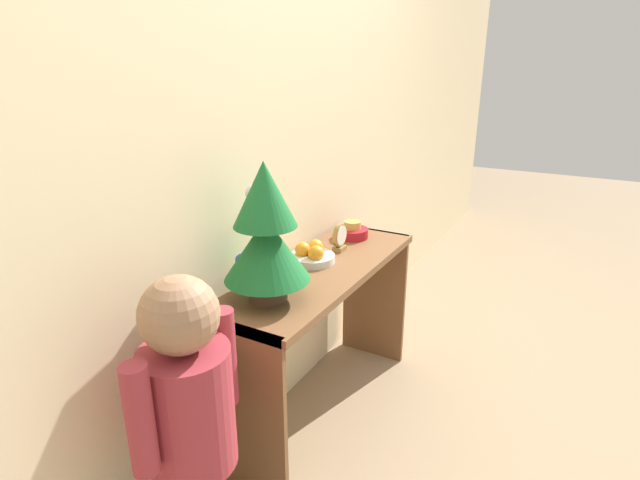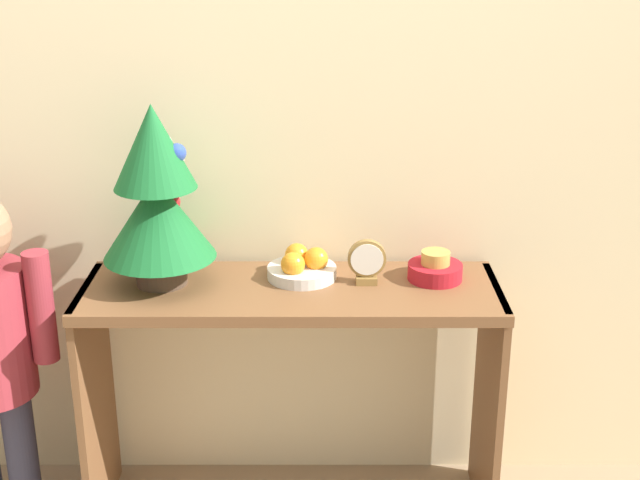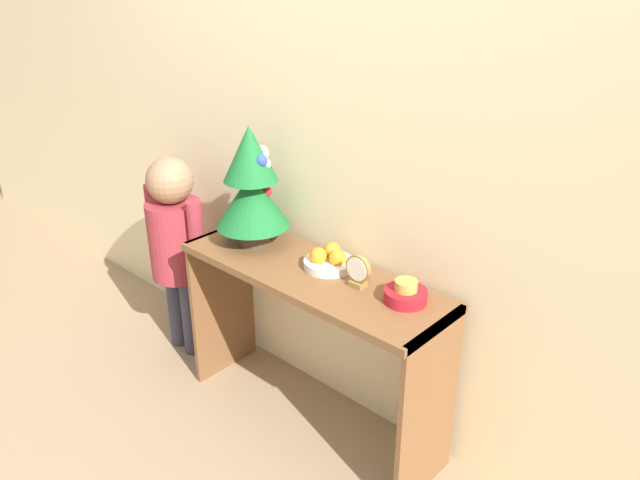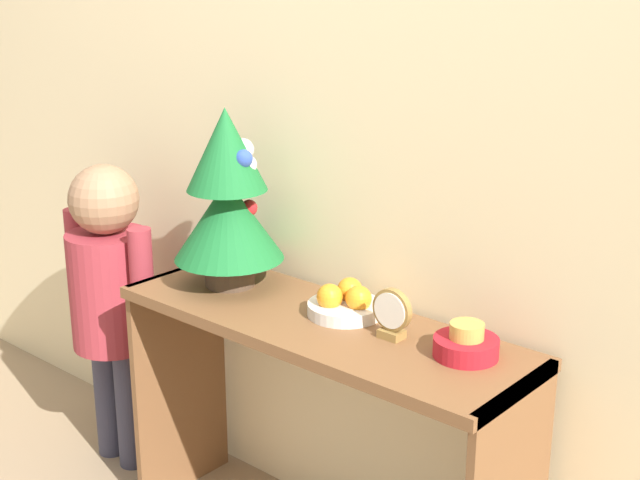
{
  "view_description": "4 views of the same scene",
  "coord_description": "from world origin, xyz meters",
  "px_view_note": "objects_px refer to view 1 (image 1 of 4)",
  "views": [
    {
      "loc": [
        -1.61,
        -0.71,
        1.45
      ],
      "look_at": [
        -0.02,
        0.18,
        0.81
      ],
      "focal_mm": 28.0,
      "sensor_mm": 36.0,
      "label": 1
    },
    {
      "loc": [
        0.08,
        -1.96,
        1.61
      ],
      "look_at": [
        0.07,
        0.15,
        0.83
      ],
      "focal_mm": 50.0,
      "sensor_mm": 36.0,
      "label": 2
    },
    {
      "loc": [
        1.4,
        -1.29,
        1.75
      ],
      "look_at": [
        0.05,
        0.17,
        0.83
      ],
      "focal_mm": 35.0,
      "sensor_mm": 36.0,
      "label": 3
    },
    {
      "loc": [
        1.32,
        -1.33,
        1.53
      ],
      "look_at": [
        -0.02,
        0.21,
        0.88
      ],
      "focal_mm": 50.0,
      "sensor_mm": 36.0,
      "label": 4
    }
  ],
  "objects_px": {
    "mini_tree": "(266,232)",
    "fruit_bowl": "(312,255)",
    "desk_clock": "(340,238)",
    "child_figure": "(189,404)",
    "singing_bowl": "(352,232)"
  },
  "relations": [
    {
      "from": "fruit_bowl",
      "to": "singing_bowl",
      "type": "distance_m",
      "value": 0.36
    },
    {
      "from": "mini_tree",
      "to": "desk_clock",
      "type": "xyz_separation_m",
      "value": [
        0.54,
        -0.0,
        -0.18
      ]
    },
    {
      "from": "mini_tree",
      "to": "desk_clock",
      "type": "distance_m",
      "value": 0.57
    },
    {
      "from": "fruit_bowl",
      "to": "child_figure",
      "type": "distance_m",
      "value": 0.85
    },
    {
      "from": "mini_tree",
      "to": "child_figure",
      "type": "height_order",
      "value": "mini_tree"
    },
    {
      "from": "mini_tree",
      "to": "desk_clock",
      "type": "height_order",
      "value": "mini_tree"
    },
    {
      "from": "mini_tree",
      "to": "fruit_bowl",
      "type": "distance_m",
      "value": 0.43
    },
    {
      "from": "desk_clock",
      "to": "child_figure",
      "type": "xyz_separation_m",
      "value": [
        -1.01,
        -0.06,
        -0.16
      ]
    },
    {
      "from": "mini_tree",
      "to": "child_figure",
      "type": "bearing_deg",
      "value": -172.65
    },
    {
      "from": "mini_tree",
      "to": "desk_clock",
      "type": "relative_size",
      "value": 3.97
    },
    {
      "from": "fruit_bowl",
      "to": "child_figure",
      "type": "bearing_deg",
      "value": -173.19
    },
    {
      "from": "mini_tree",
      "to": "fruit_bowl",
      "type": "xyz_separation_m",
      "value": [
        0.37,
        0.04,
        -0.21
      ]
    },
    {
      "from": "fruit_bowl",
      "to": "mini_tree",
      "type": "bearing_deg",
      "value": -173.88
    },
    {
      "from": "fruit_bowl",
      "to": "child_figure",
      "type": "relative_size",
      "value": 0.19
    },
    {
      "from": "singing_bowl",
      "to": "desk_clock",
      "type": "xyz_separation_m",
      "value": [
        -0.18,
        -0.03,
        0.03
      ]
    }
  ]
}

